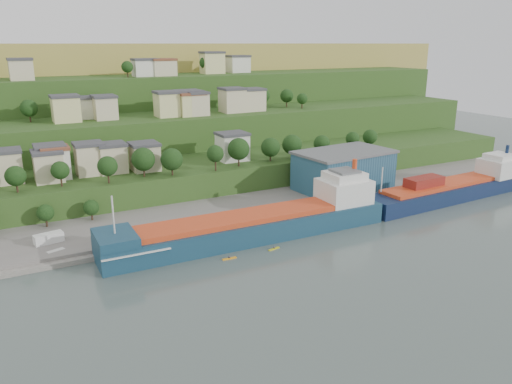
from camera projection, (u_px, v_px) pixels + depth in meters
ground at (277, 249)px, 122.14m from camera, size 500.00×500.00×0.00m
quay at (287, 205)px, 154.79m from camera, size 220.00×26.00×4.00m
pebble_beach at (25, 259)px, 116.26m from camera, size 40.00×18.00×2.40m
hillside at (118, 137)px, 265.11m from camera, size 360.00×210.75×96.00m
cargo_ship_near at (259, 226)px, 128.62m from camera, size 76.54×12.87×19.65m
cargo_ship_far at (453, 190)px, 160.70m from camera, size 64.67×14.02×17.44m
warehouse at (343, 170)px, 163.36m from camera, size 32.69×21.91×12.80m
caravan at (49, 240)px, 120.35m from camera, size 7.08×3.94×3.12m
dinghy at (56, 252)px, 116.25m from camera, size 4.30×2.74×0.81m
kayak_orange at (229, 258)px, 116.19m from camera, size 3.46×0.76×0.86m
kayak_yellow at (274, 248)px, 121.68m from camera, size 3.29×1.23×0.81m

